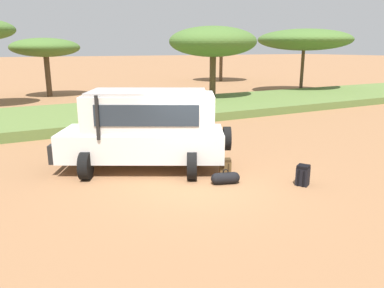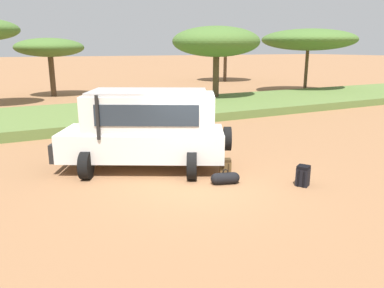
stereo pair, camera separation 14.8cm
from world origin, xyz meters
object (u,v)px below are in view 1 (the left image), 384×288
duffel_bag_low_black_case (225,178)px  acacia_tree_centre_back (45,48)px  acacia_tree_distant_right (221,38)px  backpack_cluster_center (225,168)px  backpack_beside_front_wheel (303,175)px  safari_vehicle (146,128)px  acacia_tree_right_mid (213,42)px  acacia_tree_far_right (304,40)px

duffel_bag_low_black_case → acacia_tree_centre_back: size_ratio=0.16×
duffel_bag_low_black_case → acacia_tree_distant_right: bearing=58.1°
backpack_cluster_center → duffel_bag_low_black_case: bearing=-122.0°
backpack_beside_front_wheel → acacia_tree_distant_right: acacia_tree_distant_right is taller
safari_vehicle → duffel_bag_low_black_case: size_ratio=6.63×
safari_vehicle → backpack_cluster_center: (1.76, -1.76, -1.03)m
safari_vehicle → acacia_tree_centre_back: bearing=90.5°
acacia_tree_right_mid → acacia_tree_distant_right: acacia_tree_distant_right is taller
acacia_tree_right_mid → acacia_tree_distant_right: 17.24m
backpack_beside_front_wheel → acacia_tree_distant_right: (15.49, 28.93, 4.42)m
acacia_tree_centre_back → acacia_tree_far_right: (18.73, -7.46, 0.63)m
duffel_bag_low_black_case → acacia_tree_far_right: 23.16m
backpack_beside_front_wheel → acacia_tree_far_right: size_ratio=0.08×
backpack_beside_front_wheel → backpack_cluster_center: 2.19m
safari_vehicle → acacia_tree_right_mid: 14.78m
safari_vehicle → acacia_tree_right_mid: acacia_tree_right_mid is taller
duffel_bag_low_black_case → backpack_beside_front_wheel: bearing=-30.7°
acacia_tree_right_mid → backpack_beside_front_wheel: bearing=-111.8°
acacia_tree_right_mid → acacia_tree_distant_right: bearing=56.0°
backpack_beside_front_wheel → acacia_tree_right_mid: size_ratio=0.10×
backpack_cluster_center → acacia_tree_far_right: 22.58m
safari_vehicle → acacia_tree_distant_right: bearing=53.7°
safari_vehicle → backpack_cluster_center: size_ratio=9.78×
safari_vehicle → backpack_cluster_center: safari_vehicle is taller
safari_vehicle → acacia_tree_right_mid: size_ratio=0.91×
acacia_tree_centre_back → backpack_beside_front_wheel: bearing=-81.7°
backpack_cluster_center → acacia_tree_distant_right: 32.50m
acacia_tree_right_mid → acacia_tree_far_right: 9.54m
backpack_cluster_center → safari_vehicle: bearing=135.0°
acacia_tree_centre_back → safari_vehicle: bearing=-89.5°
acacia_tree_far_right → duffel_bag_low_black_case: bearing=-138.6°
acacia_tree_centre_back → acacia_tree_distant_right: acacia_tree_distant_right is taller
backpack_beside_front_wheel → backpack_cluster_center: size_ratio=1.05×
duffel_bag_low_black_case → acacia_tree_distant_right: (17.32, 27.85, 4.54)m
backpack_beside_front_wheel → acacia_tree_distant_right: size_ratio=0.09×
duffel_bag_low_black_case → acacia_tree_right_mid: bearing=60.5°
acacia_tree_centre_back → acacia_tree_far_right: 20.17m
duffel_bag_low_black_case → acacia_tree_right_mid: 16.07m
duffel_bag_low_black_case → acacia_tree_centre_back: bearing=94.1°
acacia_tree_right_mid → acacia_tree_centre_back: bearing=136.1°
backpack_cluster_center → acacia_tree_distant_right: size_ratio=0.08×
acacia_tree_far_right → acacia_tree_distant_right: acacia_tree_distant_right is taller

